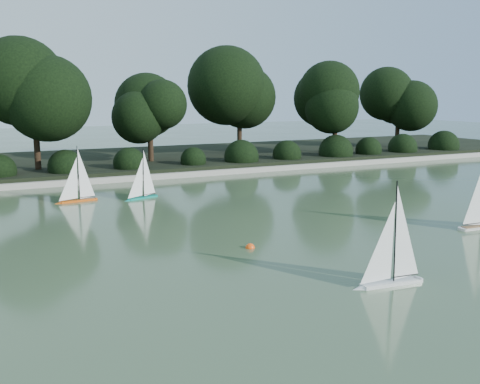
% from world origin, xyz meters
% --- Properties ---
extents(ground, '(80.00, 80.00, 0.00)m').
position_xyz_m(ground, '(0.00, 0.00, 0.00)').
color(ground, '#304529').
rests_on(ground, ground).
extents(pond_coping, '(40.00, 0.35, 0.18)m').
position_xyz_m(pond_coping, '(0.00, 9.00, 0.09)').
color(pond_coping, gray).
rests_on(pond_coping, ground).
extents(far_bank, '(40.00, 8.00, 0.30)m').
position_xyz_m(far_bank, '(0.00, 13.00, 0.15)').
color(far_bank, black).
rests_on(far_bank, ground).
extents(tree_line, '(26.31, 3.93, 4.39)m').
position_xyz_m(tree_line, '(1.23, 11.44, 2.64)').
color(tree_line, black).
rests_on(tree_line, ground).
extents(shrub_hedge, '(29.10, 1.10, 1.10)m').
position_xyz_m(shrub_hedge, '(0.00, 9.90, 0.45)').
color(shrub_hedge, black).
rests_on(shrub_hedge, ground).
extents(sailboat_white_a, '(1.20, 0.30, 1.63)m').
position_xyz_m(sailboat_white_a, '(0.52, -2.08, 0.26)').
color(sailboat_white_a, silver).
rests_on(sailboat_white_a, ground).
extents(sailboat_orange, '(1.13, 0.32, 1.53)m').
position_xyz_m(sailboat_orange, '(-2.57, 6.25, 0.24)').
color(sailboat_orange, '#D24F0F').
rests_on(sailboat_orange, ground).
extents(sailboat_teal, '(1.04, 0.51, 1.45)m').
position_xyz_m(sailboat_teal, '(-0.94, 5.91, 0.23)').
color(sailboat_teal, '#0E8170').
rests_on(sailboat_teal, ground).
extents(race_buoy, '(0.17, 0.17, 0.17)m').
position_xyz_m(race_buoy, '(-0.39, 0.51, 0.00)').
color(race_buoy, '#FF4D0D').
rests_on(race_buoy, ground).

